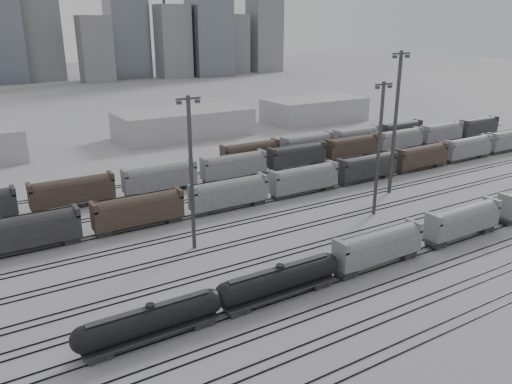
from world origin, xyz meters
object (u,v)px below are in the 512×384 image
tank_car_b (280,280)px  tank_car_a (151,320)px  hopper_car_b (463,219)px  light_mast_c (379,146)px  hopper_car_a (378,245)px

tank_car_b → tank_car_a: bearing=180.0°
tank_car_a → hopper_car_b: (51.11, 0.00, 0.86)m
tank_car_b → hopper_car_b: hopper_car_b is taller
hopper_car_b → light_mast_c: 18.20m
tank_car_b → light_mast_c: size_ratio=0.76×
hopper_car_a → hopper_car_b: size_ratio=0.98×
tank_car_b → hopper_car_a: hopper_car_a is taller
tank_car_b → hopper_car_b: bearing=0.0°
hopper_car_a → hopper_car_b: 18.19m
tank_car_a → hopper_car_a: hopper_car_a is taller
hopper_car_a → hopper_car_b: hopper_car_b is taller
tank_car_a → hopper_car_a: size_ratio=1.16×
light_mast_c → hopper_car_a: bearing=-133.2°
hopper_car_a → hopper_car_b: (18.19, 0.00, 0.06)m
tank_car_a → hopper_car_b: bearing=0.0°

